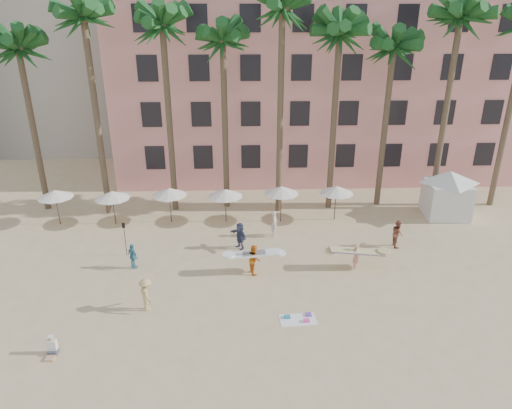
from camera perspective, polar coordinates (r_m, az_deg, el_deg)
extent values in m
plane|color=#D1B789|center=(22.73, -1.90, -15.30)|extent=(120.00, 120.00, 0.00)
cube|color=pink|center=(44.91, 7.01, 14.72)|extent=(35.00, 14.00, 16.00)
cylinder|color=brown|center=(37.55, -25.99, 8.03)|extent=(0.44, 0.44, 12.00)
cylinder|color=brown|center=(34.70, -19.22, 9.72)|extent=(0.44, 0.44, 14.00)
cylinder|color=brown|center=(34.12, -10.77, 9.94)|extent=(0.44, 0.44, 13.50)
cylinder|color=brown|center=(34.36, -3.89, 9.51)|extent=(0.44, 0.44, 12.50)
cylinder|color=brown|center=(33.29, 3.04, 10.87)|extent=(0.44, 0.44, 14.50)
cylinder|color=brown|center=(34.51, 9.67, 9.73)|extent=(0.44, 0.44, 13.00)
cylinder|color=brown|center=(36.10, 15.77, 8.95)|extent=(0.44, 0.44, 12.00)
cylinder|color=brown|center=(36.41, 22.49, 9.83)|extent=(0.44, 0.44, 14.00)
cylinder|color=brown|center=(39.20, 28.90, 9.17)|extent=(0.44, 0.44, 13.50)
cylinder|color=#332B23|center=(35.49, -23.55, -0.42)|extent=(0.07, 0.07, 2.50)
cone|color=white|center=(35.12, -23.83, 1.23)|extent=(2.50, 2.50, 0.55)
cylinder|color=#332B23|center=(34.15, -17.34, -0.48)|extent=(0.07, 0.07, 2.40)
cone|color=white|center=(33.78, -17.55, 1.16)|extent=(2.50, 2.50, 0.55)
cylinder|color=#332B23|center=(33.48, -10.66, -0.19)|extent=(0.07, 0.07, 2.50)
cone|color=white|center=(33.08, -10.79, 1.57)|extent=(2.50, 2.50, 0.55)
cylinder|color=#332B23|center=(33.04, -3.80, -0.24)|extent=(0.07, 0.07, 2.40)
cone|color=white|center=(32.65, -3.85, 1.46)|extent=(2.50, 2.50, 0.55)
cylinder|color=#332B23|center=(33.02, 3.14, -0.04)|extent=(0.07, 0.07, 2.60)
cone|color=white|center=(32.60, 3.19, 1.82)|extent=(2.50, 2.50, 0.55)
cylinder|color=#332B23|center=(33.82, 9.88, 0.10)|extent=(0.07, 0.07, 2.50)
cone|color=white|center=(33.42, 10.00, 1.85)|extent=(2.50, 2.50, 0.55)
cube|color=silver|center=(36.84, 22.69, 0.61)|extent=(3.27, 3.27, 2.60)
cone|color=silver|center=(36.28, 23.09, 3.18)|extent=(4.90, 4.90, 0.90)
cube|color=white|center=(23.38, 5.25, -14.14)|extent=(1.86, 1.10, 0.02)
cube|color=teal|center=(23.43, 3.93, -13.83)|extent=(0.31, 0.27, 0.10)
cube|color=#FF469C|center=(23.26, 6.35, -14.21)|extent=(0.29, 0.24, 0.12)
cube|color=#7045A7|center=(23.70, 6.59, -13.50)|extent=(0.28, 0.31, 0.08)
imported|color=#E3957F|center=(27.78, 12.45, -6.30)|extent=(0.55, 0.67, 1.60)
cube|color=#CFC581|center=(27.63, 12.51, -5.71)|extent=(3.22, 0.81, 0.38)
imported|color=orange|center=(26.63, -0.24, -6.84)|extent=(0.85, 0.99, 1.77)
cube|color=white|center=(26.45, -0.24, -6.17)|extent=(2.97, 0.86, 0.30)
imported|color=#323957|center=(29.35, -2.03, -3.92)|extent=(1.36, 1.66, 1.77)
imported|color=tan|center=(24.18, -13.56, -10.86)|extent=(1.17, 1.32, 1.78)
imported|color=brown|center=(30.98, 17.28, -3.47)|extent=(0.73, 0.92, 1.82)
imported|color=beige|center=(30.95, 2.32, -2.39)|extent=(0.52, 0.72, 1.85)
imported|color=teal|center=(28.09, -15.13, -6.25)|extent=(0.92, 0.94, 1.59)
cylinder|color=black|center=(29.57, -16.03, -4.28)|extent=(0.04, 0.04, 2.10)
cube|color=black|center=(29.15, -16.24, -2.53)|extent=(0.18, 0.03, 0.35)
cube|color=#3F3F4C|center=(23.14, -24.04, -16.48)|extent=(0.41, 0.38, 0.22)
cube|color=tan|center=(22.94, -24.30, -17.08)|extent=(0.37, 0.41, 0.11)
cube|color=white|center=(22.96, -24.13, -15.73)|extent=(0.40, 0.24, 0.50)
sphere|color=tan|center=(22.75, -24.28, -14.99)|extent=(0.22, 0.22, 0.22)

